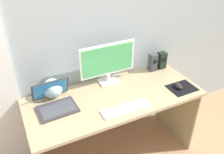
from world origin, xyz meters
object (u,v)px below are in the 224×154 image
at_px(laptop, 55,102).
at_px(mouse, 178,86).
at_px(monitor, 108,62).
at_px(fishbowl, 52,88).
at_px(speaker_near_monitor, 153,62).
at_px(keyboard_external, 126,108).
at_px(speaker_right, 162,60).

bearing_deg(laptop, mouse, -11.90).
bearing_deg(monitor, laptop, -164.72).
height_order(fishbowl, mouse, fishbowl).
xyz_separation_m(speaker_near_monitor, keyboard_external, (-0.55, -0.44, -0.09)).
bearing_deg(keyboard_external, fishbowl, 139.93).
xyz_separation_m(monitor, fishbowl, (-0.53, 0.00, -0.13)).
relative_size(speaker_near_monitor, fishbowl, 1.04).
distance_m(speaker_near_monitor, mouse, 0.39).
height_order(monitor, keyboard_external, monitor).
distance_m(monitor, speaker_near_monitor, 0.52).
distance_m(speaker_near_monitor, fishbowl, 1.04).
height_order(speaker_right, keyboard_external, speaker_right).
bearing_deg(laptop, keyboard_external, -29.32).
bearing_deg(keyboard_external, speaker_right, 34.93).
height_order(monitor, laptop, monitor).
distance_m(speaker_right, laptop, 1.18).
xyz_separation_m(speaker_near_monitor, fishbowl, (-1.04, 0.00, -0.01)).
bearing_deg(fishbowl, mouse, -19.57).
relative_size(speaker_near_monitor, keyboard_external, 0.44).
xyz_separation_m(monitor, mouse, (0.54, -0.38, -0.20)).
relative_size(speaker_right, keyboard_external, 0.43).
relative_size(monitor, fishbowl, 3.08).
xyz_separation_m(fishbowl, keyboard_external, (0.49, -0.44, -0.08)).
bearing_deg(speaker_right, keyboard_external, -146.74).
relative_size(monitor, mouse, 5.38).
distance_m(monitor, speaker_right, 0.63).
relative_size(keyboard_external, mouse, 4.13).
relative_size(speaker_right, mouse, 1.77).
height_order(speaker_right, speaker_near_monitor, speaker_near_monitor).
xyz_separation_m(monitor, speaker_near_monitor, (0.51, 0.00, -0.13)).
relative_size(monitor, keyboard_external, 1.30).
xyz_separation_m(speaker_right, speaker_near_monitor, (-0.11, 0.00, 0.00)).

